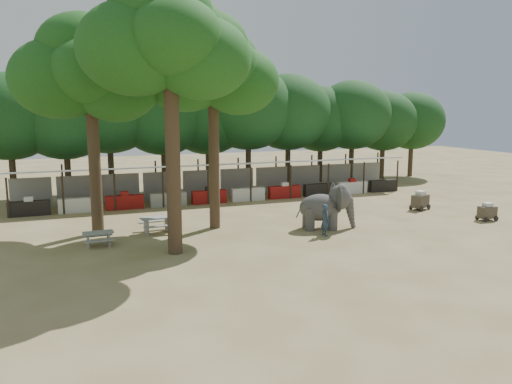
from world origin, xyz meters
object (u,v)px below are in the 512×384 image
object	(u,v)px
yard_tree_left	(87,71)
yard_tree_back	(209,66)
yard_tree_center	(166,40)
picnic_table_far	(157,222)
elephant	(327,207)
cart_back	(420,200)
handler	(325,220)
picnic_table_near	(98,237)
cart_front	(487,212)

from	to	relation	value
yard_tree_left	yard_tree_back	size ratio (longest dim) A/B	0.97
yard_tree_center	picnic_table_far	size ratio (longest dim) A/B	6.71
yard_tree_center	picnic_table_far	distance (m)	9.48
elephant	picnic_table_far	bearing A→B (deg)	179.10
yard_tree_back	elephant	distance (m)	9.62
cart_back	elephant	bearing A→B (deg)	174.61
yard_tree_back	yard_tree_left	bearing A→B (deg)	170.54
handler	picnic_table_near	size ratio (longest dim) A/B	1.15
elephant	picnic_table_near	world-z (taller)	elephant
yard_tree_back	picnic_table_near	distance (m)	10.24
yard_tree_center	cart_back	size ratio (longest dim) A/B	8.29
yard_tree_left	cart_front	bearing A→B (deg)	-13.38
picnic_table_near	yard_tree_center	bearing A→B (deg)	-37.63
handler	picnic_table_near	world-z (taller)	handler
yard_tree_back	picnic_table_far	size ratio (longest dim) A/B	6.33
yard_tree_left	cart_back	xyz separation A→B (m)	(19.73, -1.15, -7.60)
yard_tree_left	picnic_table_near	world-z (taller)	yard_tree_left
yard_tree_left	cart_front	size ratio (longest dim) A/B	10.22
yard_tree_left	handler	xyz separation A→B (m)	(10.87, -4.84, -7.39)
elephant	cart_back	size ratio (longest dim) A/B	2.23
picnic_table_far	cart_front	xyz separation A→B (m)	(18.29, -3.92, -0.03)
cart_front	yard_tree_center	bearing A→B (deg)	-178.81
yard_tree_back	handler	distance (m)	9.91
handler	picnic_table_near	distance (m)	11.07
yard_tree_back	elephant	world-z (taller)	yard_tree_back
yard_tree_center	cart_front	distance (m)	20.26
handler	cart_front	size ratio (longest dim) A/B	1.51
handler	cart_back	bearing A→B (deg)	-68.14
handler	cart_back	size ratio (longest dim) A/B	1.12
picnic_table_far	handler	bearing A→B (deg)	-30.49
yard_tree_left	yard_tree_back	bearing A→B (deg)	-9.46
picnic_table_near	cart_back	size ratio (longest dim) A/B	0.98
yard_tree_center	cart_front	size ratio (longest dim) A/B	11.16
yard_tree_left	yard_tree_back	xyz separation A→B (m)	(6.00, -1.00, 0.34)
picnic_table_far	yard_tree_center	bearing A→B (deg)	-95.52
yard_tree_left	picnic_table_far	xyz separation A→B (m)	(3.01, -1.15, -7.66)
handler	cart_back	distance (m)	9.60
yard_tree_left	cart_front	distance (m)	23.21
yard_tree_left	cart_front	world-z (taller)	yard_tree_left
yard_tree_center	elephant	distance (m)	11.90
yard_tree_back	elephant	bearing A→B (deg)	-24.02
picnic_table_far	cart_front	distance (m)	18.70
elephant	handler	size ratio (longest dim) A/B	1.99
yard_tree_back	picnic_table_near	xyz separation A→B (m)	(-6.01, -1.82, -8.09)
picnic_table_near	picnic_table_far	distance (m)	3.45
cart_front	yard_tree_left	bearing A→B (deg)	168.02
picnic_table_far	yard_tree_back	bearing A→B (deg)	-2.49
yard_tree_back	handler	world-z (taller)	yard_tree_back
yard_tree_center	picnic_table_near	distance (m)	9.51
picnic_table_far	picnic_table_near	bearing A→B (deg)	-156.43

